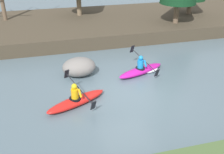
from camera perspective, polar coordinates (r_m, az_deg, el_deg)
name	(u,v)px	position (r m, az deg, el deg)	size (l,w,h in m)	color
ground_plane	(128,95)	(11.59, 3.59, -3.85)	(90.00, 90.00, 0.00)	slate
riverbank_far	(89,25)	(20.00, -5.05, 11.25)	(44.00, 8.30, 0.85)	#473D2D
kayaker_lead	(143,70)	(13.42, 6.68, 1.63)	(2.74, 2.00, 1.20)	#C61999
kayaker_middle	(77,100)	(10.89, -7.66, -4.98)	(2.70, 1.96, 1.20)	red
boulder_midstream	(79,67)	(13.09, -7.19, 2.19)	(1.65, 1.29, 0.93)	gray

